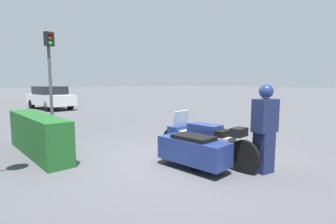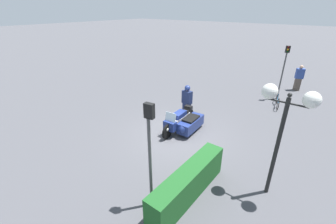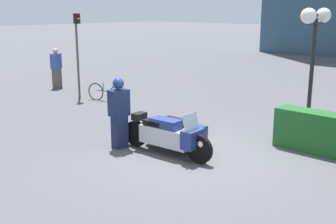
% 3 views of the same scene
% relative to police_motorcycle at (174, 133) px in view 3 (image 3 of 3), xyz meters
% --- Properties ---
extents(ground_plane, '(160.00, 160.00, 0.00)m').
position_rel_police_motorcycle_xyz_m(ground_plane, '(0.46, 0.00, -0.48)').
color(ground_plane, '#4C4C51').
extents(police_motorcycle, '(2.71, 1.17, 1.17)m').
position_rel_police_motorcycle_xyz_m(police_motorcycle, '(0.00, 0.00, 0.00)').
color(police_motorcycle, black).
rests_on(police_motorcycle, ground).
extents(officer_rider, '(0.39, 0.55, 1.84)m').
position_rel_police_motorcycle_xyz_m(officer_rider, '(-1.27, -0.72, 0.50)').
color(officer_rider, '#192347').
rests_on(officer_rider, ground).
extents(twin_lamp_post, '(0.44, 1.46, 3.57)m').
position_rel_police_motorcycle_xyz_m(twin_lamp_post, '(1.58, 4.32, 2.51)').
color(twin_lamp_post, black).
rests_on(twin_lamp_post, ground).
extents(traffic_light_far, '(0.23, 0.29, 3.37)m').
position_rel_police_motorcycle_xyz_m(traffic_light_far, '(-7.27, 2.40, 1.74)').
color(traffic_light_far, '#4C4C4C').
rests_on(traffic_light_far, ground).
extents(pedestrian_bystander, '(0.51, 0.60, 1.80)m').
position_rel_police_motorcycle_xyz_m(pedestrian_bystander, '(-9.86, 3.03, 0.43)').
color(pedestrian_bystander, brown).
rests_on(pedestrian_bystander, ground).
extents(bicycle_parked, '(1.66, 0.55, 0.75)m').
position_rel_police_motorcycle_xyz_m(bicycle_parked, '(-5.94, 2.71, -0.14)').
color(bicycle_parked, black).
rests_on(bicycle_parked, ground).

